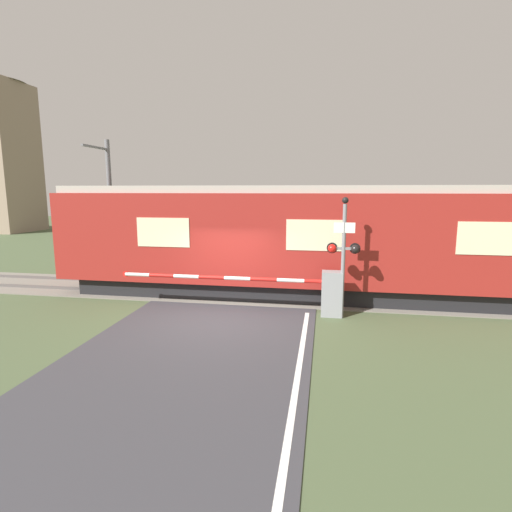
# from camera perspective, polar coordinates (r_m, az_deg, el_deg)

# --- Properties ---
(ground_plane) EXTENTS (80.00, 80.00, 0.00)m
(ground_plane) POSITION_cam_1_polar(r_m,az_deg,el_deg) (11.55, -5.33, -9.03)
(ground_plane) COLOR #475638
(track_bed) EXTENTS (36.00, 3.20, 0.13)m
(track_bed) POSITION_cam_1_polar(r_m,az_deg,el_deg) (14.37, -2.16, -5.19)
(track_bed) COLOR slate
(track_bed) RESTS_ON ground_plane
(train) EXTENTS (17.74, 2.95, 3.79)m
(train) POSITION_cam_1_polar(r_m,az_deg,el_deg) (13.71, 8.62, 2.15)
(train) COLOR black
(train) RESTS_ON ground_plane
(crossing_barrier) EXTENTS (6.84, 0.44, 1.33)m
(crossing_barrier) POSITION_cam_1_polar(r_m,az_deg,el_deg) (11.85, 7.92, -4.93)
(crossing_barrier) COLOR gray
(crossing_barrier) RESTS_ON ground_plane
(signal_post) EXTENTS (0.93, 0.26, 3.46)m
(signal_post) POSITION_cam_1_polar(r_m,az_deg,el_deg) (11.47, 12.39, 0.77)
(signal_post) COLOR gray
(signal_post) RESTS_ON ground_plane
(catenary_pole) EXTENTS (0.20, 1.90, 5.73)m
(catenary_pole) POSITION_cam_1_polar(r_m,az_deg,el_deg) (18.34, -20.14, 6.86)
(catenary_pole) COLOR slate
(catenary_pole) RESTS_ON ground_plane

